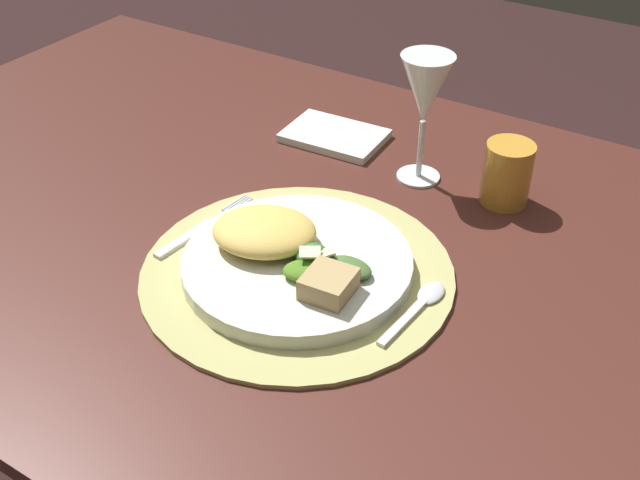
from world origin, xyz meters
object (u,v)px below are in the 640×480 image
object	(u,v)px
wine_glass	(425,93)
fork	(200,229)
dining_table	(297,298)
dinner_plate	(297,264)
spoon	(422,302)
amber_tumbler	(507,174)
napkin	(335,136)

from	to	relation	value
wine_glass	fork	bearing A→B (deg)	-122.20
wine_glass	dining_table	bearing A→B (deg)	-111.35
dinner_plate	spoon	bearing A→B (deg)	9.38
spoon	fork	bearing A→B (deg)	-175.76
fork	spoon	size ratio (longest dim) A/B	1.30
dinner_plate	amber_tumbler	xyz separation A→B (m)	(0.15, 0.28, 0.03)
dinner_plate	wine_glass	xyz separation A→B (m)	(0.02, 0.27, 0.11)
dining_table	spoon	size ratio (longest dim) A/B	11.50
dining_table	spoon	xyz separation A→B (m)	(0.21, -0.05, 0.13)
spoon	wine_glass	bearing A→B (deg)	117.50
dinner_plate	napkin	distance (m)	0.34
fork	spoon	bearing A→B (deg)	4.24
dining_table	fork	bearing A→B (deg)	-141.47
dinner_plate	amber_tumbler	distance (m)	0.32
fork	spoon	distance (m)	0.30
spoon	amber_tumbler	xyz separation A→B (m)	(-0.01, 0.26, 0.03)
dinner_plate	wine_glass	size ratio (longest dim) A/B	1.49
fork	spoon	xyz separation A→B (m)	(0.30, 0.02, -0.00)
dining_table	fork	size ratio (longest dim) A/B	8.85
spoon	wine_glass	distance (m)	0.31
fork	amber_tumbler	bearing A→B (deg)	43.40
spoon	amber_tumbler	bearing A→B (deg)	91.35
spoon	napkin	world-z (taller)	same
napkin	wine_glass	distance (m)	0.20
dining_table	wine_glass	world-z (taller)	wine_glass
spoon	wine_glass	xyz separation A→B (m)	(-0.13, 0.25, 0.12)
napkin	amber_tumbler	distance (m)	0.29
wine_glass	amber_tumbler	distance (m)	0.15
dining_table	amber_tumbler	size ratio (longest dim) A/B	17.23
dining_table	spoon	world-z (taller)	spoon
fork	spoon	world-z (taller)	spoon
dining_table	wine_glass	bearing A→B (deg)	68.65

